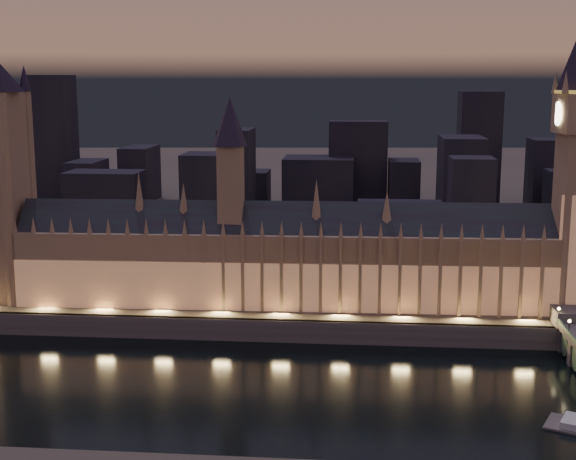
{
  "coord_description": "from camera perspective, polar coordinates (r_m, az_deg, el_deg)",
  "views": [
    {
      "loc": [
        30.76,
        -231.33,
        92.21
      ],
      "look_at": [
        5.0,
        55.0,
        38.0
      ],
      "focal_mm": 50.0,
      "sensor_mm": 36.0,
      "label": 1
    }
  ],
  "objects": [
    {
      "name": "ground_plane",
      "position": [
        250.92,
        -2.3,
        -10.89
      ],
      "size": [
        2000.0,
        2000.0,
        0.0
      ],
      "primitive_type": "plane",
      "color": "black",
      "rests_on": "ground"
    },
    {
      "name": "north_bank",
      "position": [
        757.11,
        2.78,
        3.98
      ],
      "size": [
        2000.0,
        960.0,
        8.0
      ],
      "primitive_type": "cube",
      "color": "#433C3B",
      "rests_on": "ground"
    },
    {
      "name": "embankment_wall",
      "position": [
        287.9,
        -1.25,
        -7.17
      ],
      "size": [
        2000.0,
        2.5,
        8.0
      ],
      "primitive_type": "cube",
      "color": "#434041",
      "rests_on": "ground"
    },
    {
      "name": "palace_of_westminster",
      "position": [
        301.74,
        -0.45,
        -1.92
      ],
      "size": [
        202.0,
        25.22,
        78.0
      ],
      "color": "#9A7A5D",
      "rests_on": "north_bank"
    },
    {
      "name": "city_backdrop",
      "position": [
        484.27,
        5.87,
        3.49
      ],
      "size": [
        456.2,
        215.63,
        86.93
      ],
      "color": "black",
      "rests_on": "north_bank"
    }
  ]
}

